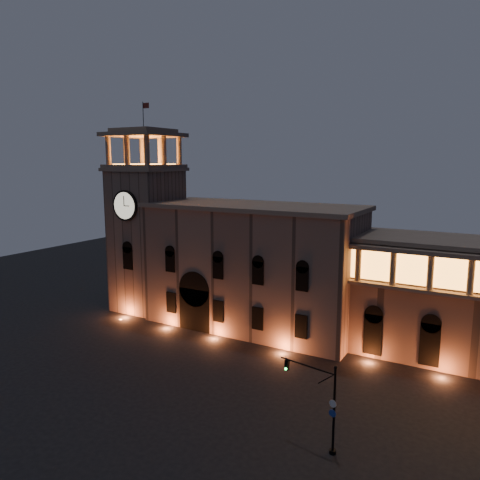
{
  "coord_description": "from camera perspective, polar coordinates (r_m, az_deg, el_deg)",
  "views": [
    {
      "loc": [
        28.64,
        -35.25,
        23.47
      ],
      "look_at": [
        -0.66,
        16.0,
        13.53
      ],
      "focal_mm": 35.0,
      "sensor_mm": 36.0,
      "label": 1
    }
  ],
  "objects": [
    {
      "name": "clock_tower",
      "position": [
        75.47,
        -11.27,
        1.02
      ],
      "size": [
        9.8,
        9.8,
        32.4
      ],
      "color": "#7B6051",
      "rests_on": "ground"
    },
    {
      "name": "government_building",
      "position": [
        66.55,
        1.48,
        -3.21
      ],
      "size": [
        30.8,
        12.8,
        17.6
      ],
      "color": "#7B6051",
      "rests_on": "ground"
    },
    {
      "name": "traffic_light",
      "position": [
        40.83,
        10.19,
        -19.1
      ],
      "size": [
        5.46,
        1.31,
        7.59
      ],
      "rotation": [
        0.0,
        0.0,
        -0.18
      ],
      "color": "black",
      "rests_on": "ground"
    },
    {
      "name": "ground",
      "position": [
        51.12,
        -8.71,
        -17.89
      ],
      "size": [
        160.0,
        160.0,
        0.0
      ],
      "primitive_type": "plane",
      "color": "black",
      "rests_on": "ground"
    }
  ]
}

